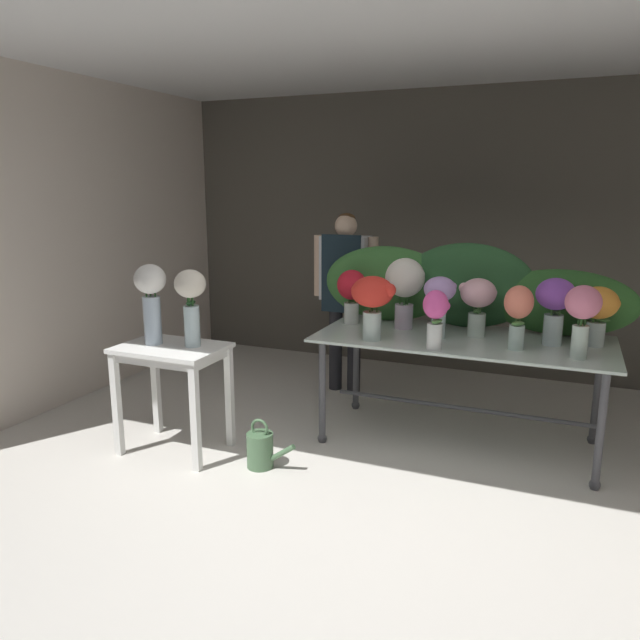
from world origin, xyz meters
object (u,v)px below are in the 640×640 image
watering_can (261,449)px  vase_lilac_snapdragons (440,298)px  vase_ivory_carnations (406,284)px  display_table_glass (461,353)px  vase_fuchsia_roses (436,315)px  vase_rosy_peonies (583,312)px  vase_white_roses_tall (151,298)px  vase_coral_hydrangea (518,311)px  side_table_white (172,362)px  vase_scarlet_freesia (373,298)px  vase_blush_anemones (478,300)px  florist (345,283)px  vase_sunset_tulips (598,309)px  vase_violet_ranunculus (555,303)px  vase_crimson_dahlias (352,290)px  vase_cream_lisianthus_tall (191,299)px

watering_can → vase_lilac_snapdragons: bearing=40.2°
vase_ivory_carnations → display_table_glass: bearing=-15.7°
vase_fuchsia_roses → vase_rosy_peonies: bearing=8.8°
display_table_glass → vase_white_roses_tall: vase_white_roses_tall is taller
vase_rosy_peonies → vase_ivory_carnations: 1.28m
vase_ivory_carnations → vase_white_roses_tall: 1.85m
vase_coral_hydrangea → display_table_glass: bearing=154.4°
side_table_white → vase_scarlet_freesia: 1.47m
vase_coral_hydrangea → vase_rosy_peonies: vase_rosy_peonies is taller
vase_coral_hydrangea → vase_blush_anemones: bearing=137.9°
florist → vase_coral_hydrangea: florist is taller
florist → vase_white_roses_tall: (-0.81, -1.69, 0.10)m
vase_scarlet_freesia → vase_sunset_tulips: vase_scarlet_freesia is taller
vase_fuchsia_roses → vase_lilac_snapdragons: bearing=97.4°
vase_rosy_peonies → vase_sunset_tulips: size_ratio=1.15×
vase_lilac_snapdragons → vase_white_roses_tall: vase_white_roses_tall is taller
vase_lilac_snapdragons → vase_violet_ranunculus: 0.76m
vase_fuchsia_roses → vase_crimson_dahlias: bearing=145.8°
vase_crimson_dahlias → vase_cream_lisianthus_tall: vase_cream_lisianthus_tall is taller
vase_coral_hydrangea → vase_blush_anemones: (-0.30, 0.27, 0.00)m
side_table_white → vase_scarlet_freesia: bearing=25.4°
side_table_white → vase_violet_ranunculus: size_ratio=1.68×
watering_can → display_table_glass: bearing=38.2°
vase_fuchsia_roses → vase_coral_hydrangea: bearing=22.3°
vase_coral_hydrangea → vase_sunset_tulips: bearing=32.3°
display_table_glass → vase_blush_anemones: size_ratio=4.88×
vase_sunset_tulips → watering_can: vase_sunset_tulips is taller
vase_white_roses_tall → vase_crimson_dahlias: bearing=43.1°
vase_coral_hydrangea → watering_can: vase_coral_hydrangea is taller
florist → vase_scarlet_freesia: size_ratio=3.61×
vase_violet_ranunculus → vase_coral_hydrangea: bearing=-134.9°
vase_coral_hydrangea → vase_rosy_peonies: 0.39m
florist → vase_white_roses_tall: 1.88m
vase_sunset_tulips → side_table_white: bearing=-159.3°
vase_scarlet_freesia → vase_white_roses_tall: (-1.42, -0.60, 0.01)m
vase_coral_hydrangea → vase_cream_lisianthus_tall: bearing=-162.2°
side_table_white → vase_rosy_peonies: size_ratio=1.67×
vase_sunset_tulips → vase_rosy_peonies: bearing=-105.4°
vase_white_roses_tall → vase_cream_lisianthus_tall: 0.30m
vase_ivory_carnations → watering_can: vase_ivory_carnations is taller
display_table_glass → vase_white_roses_tall: bearing=-155.7°
florist → vase_fuchsia_roses: 1.59m
vase_scarlet_freesia → vase_crimson_dahlias: (-0.31, 0.43, -0.03)m
vase_fuchsia_roses → vase_ivory_carnations: size_ratio=0.74×
vase_scarlet_freesia → vase_coral_hydrangea: size_ratio=1.05×
display_table_glass → vase_blush_anemones: bearing=47.0°
vase_rosy_peonies → vase_ivory_carnations: vase_ivory_carnations is taller
vase_violet_ranunculus → vase_white_roses_tall: bearing=-160.1°
vase_crimson_dahlias → vase_ivory_carnations: (0.43, -0.01, 0.08)m
display_table_glass → watering_can: (-1.16, -0.91, -0.57)m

